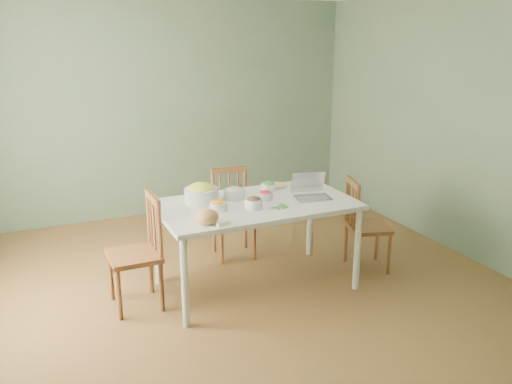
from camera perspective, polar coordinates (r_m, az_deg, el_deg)
name	(u,v)px	position (r m, az deg, el deg)	size (l,w,h in m)	color
floor	(241,289)	(5.21, -1.55, -10.14)	(5.00, 5.00, 0.00)	brown
wall_back	(164,110)	(7.08, -9.62, 8.45)	(5.00, 0.00, 2.70)	slate
wall_front	(447,255)	(2.72, 19.30, -6.19)	(5.00, 0.00, 2.70)	slate
wall_right	(460,128)	(6.14, 20.50, 6.32)	(0.00, 5.00, 2.70)	slate
dining_table	(256,245)	(5.11, 0.00, -5.55)	(1.78, 1.00, 0.83)	white
chair_far	(234,215)	(5.75, -2.35, -2.37)	(0.41, 0.39, 0.94)	#53371C
chair_left	(134,253)	(4.84, -12.64, -6.23)	(0.44, 0.42, 1.00)	#53371C
chair_right	(368,225)	(5.58, 11.64, -3.35)	(0.41, 0.39, 0.94)	#53371C
bread_boule	(207,216)	(4.44, -5.14, -2.56)	(0.19, 0.19, 0.12)	tan
butter_stick	(223,224)	(4.40, -3.45, -3.32)	(0.11, 0.03, 0.03)	beige
bowl_squash	(201,193)	(4.97, -5.73, -0.09)	(0.31, 0.31, 0.18)	#DDEC3C
bowl_carrot	(218,205)	(4.76, -3.95, -1.39)	(0.15, 0.15, 0.09)	orange
bowl_onion	(234,193)	(5.07, -2.26, -0.08)	(0.20, 0.20, 0.11)	white
bowl_mushroom	(254,203)	(4.79, -0.24, -1.11)	(0.16, 0.16, 0.10)	black
bowl_redpep	(265,195)	(5.04, 0.98, -0.32)	(0.14, 0.14, 0.08)	#E83045
bowl_broccoli	(269,186)	(5.31, 1.32, 0.63)	(0.15, 0.15, 0.09)	#23541E
flatbread	(277,185)	(5.46, 2.20, 0.69)	(0.20, 0.20, 0.02)	#DBC37E
basil_bunch	(279,206)	(4.83, 2.42, -1.49)	(0.19, 0.19, 0.02)	#2C681D
laptop	(313,187)	(5.07, 5.97, 0.48)	(0.32, 0.29, 0.22)	silver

